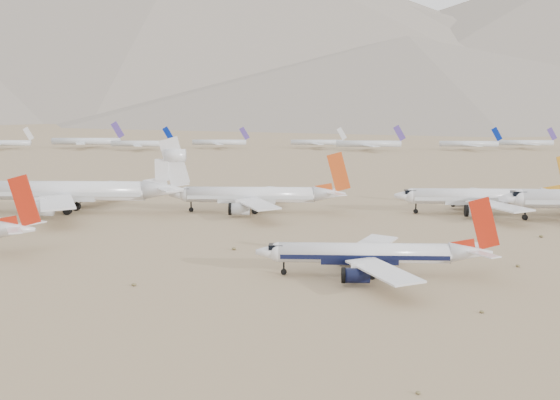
% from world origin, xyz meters
% --- Properties ---
extents(ground, '(7000.00, 7000.00, 0.00)m').
position_xyz_m(ground, '(0.00, 0.00, 0.00)').
color(ground, '#7E6549').
rests_on(ground, ground).
extents(main_airliner, '(40.65, 39.70, 14.34)m').
position_xyz_m(main_airliner, '(-3.11, -6.12, 3.94)').
color(main_airliner, silver).
rests_on(main_airliner, ground).
extents(row2_gold_tail, '(47.19, 46.15, 16.80)m').
position_xyz_m(row2_gold_tail, '(33.14, 63.84, 4.70)').
color(row2_gold_tail, silver).
rests_on(row2_gold_tail, ground).
extents(row2_orange_tail, '(47.68, 46.64, 17.01)m').
position_xyz_m(row2_orange_tail, '(-29.07, 64.04, 4.77)').
color(row2_orange_tail, silver).
rests_on(row2_orange_tail, ground).
extents(row2_white_trijet, '(60.11, 58.75, 21.30)m').
position_xyz_m(row2_white_trijet, '(-79.10, 61.24, 6.17)').
color(row2_white_trijet, silver).
rests_on(row2_white_trijet, ground).
extents(distant_storage_row, '(517.17, 58.88, 15.26)m').
position_xyz_m(distant_storage_row, '(-9.69, 314.59, 4.36)').
color(distant_storage_row, silver).
rests_on(distant_storage_row, ground).
extents(mountain_range, '(7354.00, 3024.00, 470.00)m').
position_xyz_m(mountain_range, '(70.18, 1648.01, 190.32)').
color(mountain_range, slate).
rests_on(mountain_range, ground).
extents(desert_scrub, '(266.92, 121.67, 0.67)m').
position_xyz_m(desert_scrub, '(15.54, -25.41, 0.29)').
color(desert_scrub, brown).
rests_on(desert_scrub, ground).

